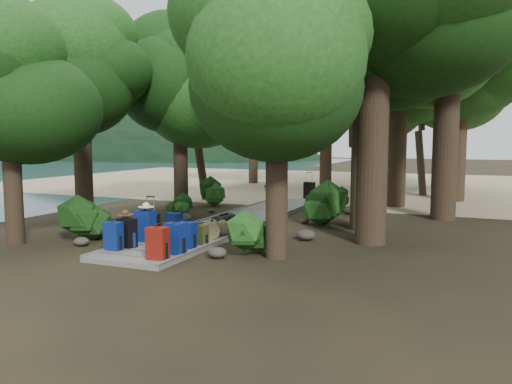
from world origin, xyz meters
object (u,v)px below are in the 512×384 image
at_px(backpack_right_a, 158,241).
at_px(suitcase_on_boardwalk, 151,226).
at_px(backpack_left_b, 127,231).
at_px(kayak, 268,187).
at_px(duffel_right_black, 224,224).
at_px(backpack_left_a, 113,234).
at_px(backpack_left_c, 145,224).
at_px(backpack_right_d, 200,233).
at_px(lone_suitcase_on_sand, 309,190).
at_px(backpack_left_d, 174,222).
at_px(duffel_right_khaki, 212,229).
at_px(backpack_right_b, 175,237).
at_px(sun_lounger, 393,192).
at_px(backpack_right_c, 187,233).

height_order(backpack_right_a, suitcase_on_boardwalk, backpack_right_a).
height_order(backpack_left_b, kayak, backpack_left_b).
xyz_separation_m(backpack_left_b, backpack_right_a, (1.36, -0.75, 0.00)).
bearing_deg(duffel_right_black, backpack_left_a, -108.40).
distance_m(backpack_left_c, backpack_right_d, 1.46).
xyz_separation_m(backpack_left_b, backpack_left_c, (0.00, 0.72, 0.05)).
bearing_deg(lone_suitcase_on_sand, backpack_left_b, -81.21).
xyz_separation_m(backpack_left_d, duffel_right_khaki, (1.24, -0.18, -0.08)).
relative_size(backpack_right_b, sun_lounger, 0.37).
bearing_deg(backpack_right_a, suitcase_on_boardwalk, 125.43).
distance_m(backpack_left_c, backpack_right_b, 1.69).
relative_size(backpack_right_a, kayak, 0.26).
xyz_separation_m(backpack_left_b, backpack_right_c, (1.33, 0.50, -0.04)).
bearing_deg(lone_suitcase_on_sand, backpack_right_c, -74.68).
distance_m(backpack_left_c, duffel_right_black, 2.22).
height_order(duffel_right_khaki, suitcase_on_boardwalk, suitcase_on_boardwalk).
bearing_deg(backpack_left_b, backpack_left_d, 100.63).
height_order(backpack_left_d, backpack_right_c, backpack_right_c).
distance_m(backpack_right_d, kayak, 14.23).
distance_m(backpack_right_d, duffel_right_black, 1.56).
bearing_deg(backpack_right_b, backpack_left_c, 155.62).
bearing_deg(sun_lounger, backpack_right_b, -104.03).
bearing_deg(sun_lounger, backpack_left_b, -110.12).
bearing_deg(backpack_left_d, kayak, 116.55).
xyz_separation_m(backpack_right_d, sun_lounger, (2.99, 11.86, -0.03)).
xyz_separation_m(backpack_right_d, duffel_right_khaki, (-0.12, 0.82, -0.04)).
relative_size(backpack_right_c, suitcase_on_boardwalk, 1.06).
xyz_separation_m(backpack_left_c, backpack_right_d, (1.43, 0.23, -0.17)).
distance_m(backpack_left_a, backpack_left_c, 1.12).
bearing_deg(sun_lounger, backpack_left_d, -112.89).
height_order(lone_suitcase_on_sand, kayak, lone_suitcase_on_sand).
height_order(backpack_left_a, duffel_right_black, backpack_left_a).
xyz_separation_m(backpack_left_c, backpack_right_b, (1.43, -0.90, -0.05)).
bearing_deg(backpack_left_d, duffel_right_black, 40.97).
xyz_separation_m(backpack_right_b, lone_suitcase_on_sand, (-0.52, 12.01, -0.12)).
xyz_separation_m(backpack_right_c, duffel_right_khaki, (-0.01, 1.28, -0.11)).
bearing_deg(duffel_right_black, duffel_right_khaki, -81.52).
height_order(backpack_left_b, duffel_right_khaki, backpack_left_b).
bearing_deg(backpack_right_a, backpack_left_a, 163.46).
distance_m(kayak, sun_lounger, 6.91).
distance_m(backpack_left_a, lone_suitcase_on_sand, 12.26).
height_order(backpack_right_d, duffel_right_khaki, backpack_right_d).
bearing_deg(lone_suitcase_on_sand, suitcase_on_boardwalk, -82.05).
xyz_separation_m(backpack_left_c, backpack_right_c, (1.33, -0.22, -0.10)).
height_order(duffel_right_khaki, duffel_right_black, duffel_right_black).
bearing_deg(duffel_right_khaki, backpack_left_c, -165.50).
bearing_deg(backpack_left_a, suitcase_on_boardwalk, 88.13).
bearing_deg(backpack_left_a, backpack_right_a, -15.49).
xyz_separation_m(backpack_right_a, backpack_right_d, (0.08, 1.70, -0.12)).
bearing_deg(duffel_right_khaki, backpack_left_d, 147.71).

